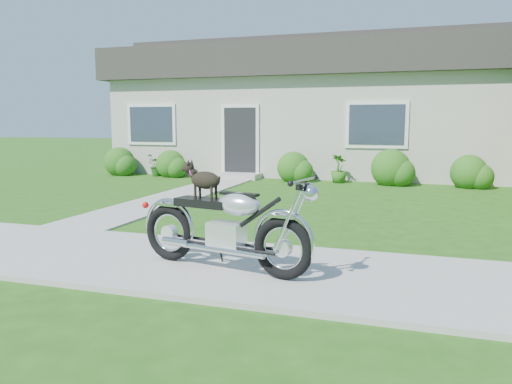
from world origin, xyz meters
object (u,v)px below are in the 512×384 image
(house, at_px, (310,108))
(potted_plant_left, at_px, (157,165))
(motorcycle_with_dog, at_px, (225,224))
(potted_plant_right, at_px, (339,168))

(house, distance_m, potted_plant_left, 5.66)
(potted_plant_left, height_order, motorcycle_with_dog, motorcycle_with_dog)
(house, relative_size, potted_plant_left, 18.66)
(potted_plant_left, relative_size, motorcycle_with_dog, 0.31)
(potted_plant_right, bearing_deg, potted_plant_left, 180.00)
(house, distance_m, potted_plant_right, 4.17)
(potted_plant_right, bearing_deg, motorcycle_with_dog, -89.60)
(house, bearing_deg, motorcycle_with_dog, -82.44)
(potted_plant_left, distance_m, potted_plant_right, 5.67)
(house, relative_size, potted_plant_right, 15.84)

